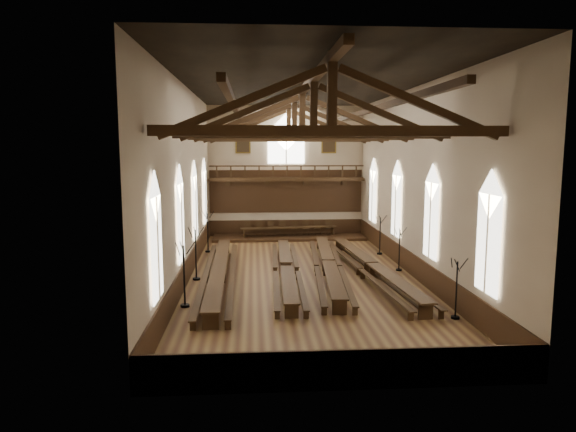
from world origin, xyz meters
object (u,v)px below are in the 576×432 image
(dais, at_px, (289,237))
(high_table, at_px, (289,228))
(candelabrum_left_far, at_px, (208,240))
(refectory_row_b, at_px, (287,267))
(candelabrum_right_near, at_px, (456,300))
(refectory_row_a, at_px, (219,270))
(candelabrum_right_far, at_px, (380,242))
(refectory_row_c, at_px, (329,264))
(refectory_row_d, at_px, (372,266))
(candelabrum_left_near, at_px, (184,287))
(candelabrum_left_mid, at_px, (196,264))
(candelabrum_right_mid, at_px, (399,258))

(dais, height_order, high_table, high_table)
(candelabrum_left_far, bearing_deg, refectory_row_b, -55.17)
(refectory_row_b, height_order, dais, refectory_row_b)
(candelabrum_right_near, bearing_deg, refectory_row_b, 131.71)
(refectory_row_a, xyz_separation_m, candelabrum_right_far, (9.89, 6.06, 0.19))
(candelabrum_right_near, bearing_deg, refectory_row_c, 117.61)
(refectory_row_a, distance_m, refectory_row_c, 6.01)
(refectory_row_d, xyz_separation_m, candelabrum_left_near, (-9.29, -4.63, 0.31))
(candelabrum_left_near, bearing_deg, dais, 70.85)
(refectory_row_c, xyz_separation_m, candelabrum_right_far, (4.02, 4.82, 0.21))
(candelabrum_left_far, xyz_separation_m, candelabrum_right_near, (11.10, -13.95, -0.08))
(candelabrum_left_far, distance_m, candelabrum_right_near, 17.82)
(refectory_row_c, xyz_separation_m, refectory_row_d, (2.21, -0.76, 0.01))
(refectory_row_d, xyz_separation_m, candelabrum_right_near, (1.81, -6.92, 0.19))
(refectory_row_b, distance_m, candelabrum_left_mid, 4.76)
(refectory_row_a, xyz_separation_m, refectory_row_d, (8.08, 0.48, -0.02))
(refectory_row_c, bearing_deg, dais, 97.38)
(candelabrum_right_mid, bearing_deg, high_table, 117.31)
(refectory_row_d, relative_size, candelabrum_left_mid, 5.26)
(refectory_row_b, bearing_deg, candelabrum_left_far, 124.83)
(refectory_row_b, relative_size, candelabrum_right_far, 5.53)
(refectory_row_b, relative_size, refectory_row_d, 0.95)
(refectory_row_c, distance_m, candelabrum_right_near, 8.67)
(high_table, bearing_deg, refectory_row_d, -72.79)
(dais, bearing_deg, candelabrum_left_far, -140.56)
(refectory_row_c, height_order, refectory_row_d, refectory_row_d)
(refectory_row_c, relative_size, candelabrum_left_near, 5.10)
(candelabrum_left_near, height_order, candelabrum_right_near, candelabrum_left_near)
(refectory_row_d, distance_m, candelabrum_left_far, 11.65)
(candelabrum_left_far, bearing_deg, refectory_row_c, -41.50)
(refectory_row_b, relative_size, candelabrum_left_near, 4.90)
(refectory_row_b, xyz_separation_m, candelabrum_left_near, (-4.74, -4.85, 0.35))
(refectory_row_c, xyz_separation_m, candelabrum_left_mid, (-7.08, -0.83, 0.29))
(refectory_row_a, relative_size, candelabrum_left_far, 5.42)
(candelabrum_left_far, bearing_deg, candelabrum_right_near, -51.48)
(dais, relative_size, candelabrum_left_near, 3.97)
(refectory_row_b, xyz_separation_m, candelabrum_left_far, (-4.74, 6.81, 0.32))
(refectory_row_d, distance_m, candelabrum_left_mid, 9.29)
(refectory_row_a, height_order, candelabrum_right_far, candelabrum_right_far)
(candelabrum_right_far, bearing_deg, candelabrum_left_mid, -153.01)
(dais, distance_m, candelabrum_left_mid, 13.08)
(refectory_row_d, xyz_separation_m, high_table, (-3.62, 11.69, 0.21))
(high_table, xyz_separation_m, candelabrum_left_mid, (-5.67, -11.76, 0.08))
(candelabrum_right_mid, bearing_deg, refectory_row_a, -170.53)
(refectory_row_a, xyz_separation_m, refectory_row_b, (3.53, 0.70, -0.06))
(candelabrum_left_far, bearing_deg, candelabrum_right_mid, -27.81)
(refectory_row_a, relative_size, refectory_row_d, 1.01)
(refectory_row_b, distance_m, candelabrum_right_near, 9.57)
(refectory_row_d, bearing_deg, candelabrum_right_far, 72.02)
(refectory_row_a, height_order, refectory_row_d, refectory_row_a)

